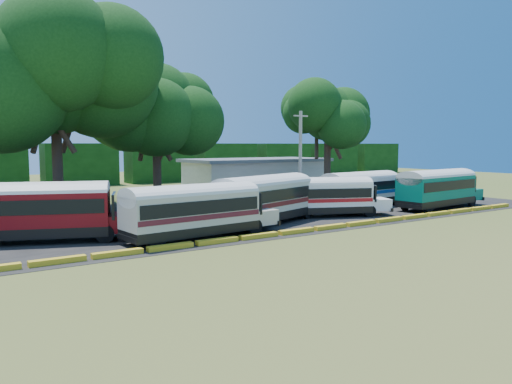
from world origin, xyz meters
TOP-DOWN VIEW (x-y plane):
  - ground at (0.00, 0.00)m, footprint 160.00×160.00m
  - asphalt_strip at (1.00, 12.00)m, footprint 64.00×24.00m
  - curb at (-0.00, 1.00)m, footprint 53.70×0.45m
  - terminal_building at (18.00, 30.00)m, footprint 19.00×9.00m
  - treeline_backdrop at (0.00, 48.00)m, footprint 130.00×4.00m
  - bus_red at (-13.31, 7.42)m, footprint 11.34×6.52m
  - bus_cream_west at (-4.93, 2.96)m, footprint 10.66×3.45m
  - bus_cream_east at (2.08, 5.36)m, footprint 11.29×6.17m
  - bus_white_red at (8.15, 5.82)m, footprint 10.02×5.94m
  - bus_white_blue at (14.99, 8.19)m, footprint 10.43×3.57m
  - bus_teal at (20.20, 3.74)m, footprint 11.12×3.71m
  - tree_west at (-9.77, 17.29)m, footprint 13.35×13.35m
  - tree_center at (0.06, 20.61)m, footprint 10.36×10.36m
  - tree_east at (21.26, 19.86)m, footprint 8.66×8.66m
  - utility_pole at (10.06, 11.16)m, footprint 1.60×0.30m

SIDE VIEW (x-z plane):
  - ground at x=0.00m, z-range 0.00..0.00m
  - asphalt_strip at x=1.00m, z-range 0.00..0.02m
  - curb at x=0.00m, z-range 0.00..0.30m
  - bus_white_red at x=8.15m, z-range 0.21..3.45m
  - bus_white_blue at x=14.99m, z-range 0.22..3.58m
  - bus_cream_west at x=-4.93m, z-range 0.23..3.67m
  - terminal_building at x=18.00m, z-range 0.03..4.03m
  - bus_cream_east at x=2.08m, z-range 0.24..3.86m
  - bus_teal at x=20.20m, z-range 0.26..3.85m
  - bus_red at x=-13.31m, z-range 0.27..3.92m
  - treeline_backdrop at x=0.00m, z-range 0.00..6.00m
  - utility_pole at x=10.06m, z-range 0.11..8.99m
  - tree_east at x=21.26m, z-range 3.06..15.66m
  - tree_center at x=0.06m, z-range 2.94..16.50m
  - tree_west at x=-9.77m, z-range 3.30..19.76m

